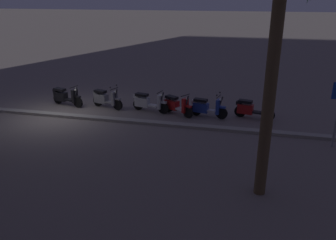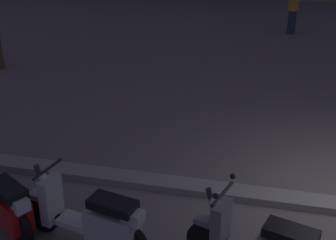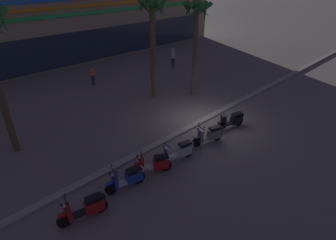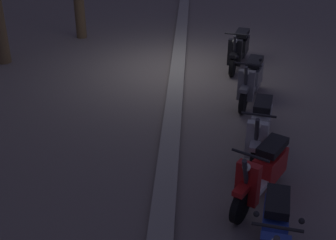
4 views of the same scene
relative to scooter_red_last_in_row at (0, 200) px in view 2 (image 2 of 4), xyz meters
The scene contains 3 objects.
scooter_red_last_in_row is the anchor object (origin of this frame).
scooter_silver_mid_rear 1.39m from the scooter_red_last_in_row, ahead, with size 1.84×0.71×1.04m.
pedestrian_strolling_near_curb 11.87m from the scooter_red_last_in_row, 71.26° to the left, with size 0.34×0.34×1.50m.
Camera 2 is at (-1.72, -6.35, 4.26)m, focal length 52.08 mm.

